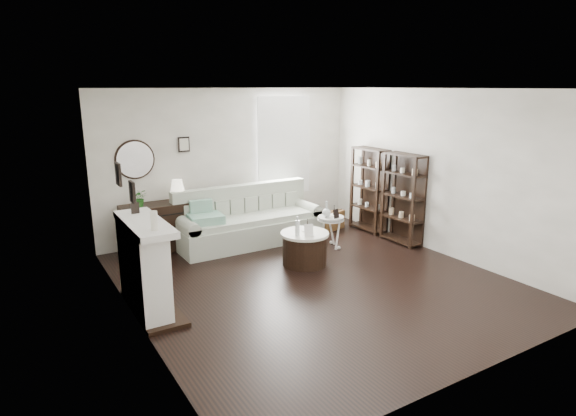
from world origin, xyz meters
TOP-DOWN VIEW (x-y plane):
  - room at (0.73, 2.70)m, footprint 5.50×5.50m
  - fireplace at (-2.32, 0.30)m, footprint 0.50×1.40m
  - shelf_unit_far at (2.33, 1.55)m, footprint 0.30×0.80m
  - shelf_unit_near at (2.33, 0.65)m, footprint 0.30×0.80m
  - sofa at (-0.01, 2.08)m, footprint 2.59×0.90m
  - quilt at (-0.86, 1.95)m, footprint 0.60×0.51m
  - suitcase at (1.75, 1.92)m, footprint 0.57×0.32m
  - dresser at (-1.50, 2.47)m, footprint 1.22×0.52m
  - table_lamp at (-1.14, 2.47)m, footprint 0.31×0.31m
  - potted_plant at (-1.80, 2.42)m, footprint 0.33×0.30m
  - drum_table at (0.24, 0.62)m, footprint 0.76×0.76m
  - pedestal_table at (1.08, 1.07)m, footprint 0.46×0.46m
  - eiffel_drum at (0.33, 0.67)m, footprint 0.11×0.11m
  - bottle_drum at (0.05, 0.53)m, footprint 0.07×0.07m
  - card_frame_drum at (0.19, 0.43)m, footprint 0.15×0.09m
  - eiffel_ped at (1.17, 1.10)m, footprint 0.11×0.11m
  - flask_ped at (1.00, 1.09)m, footprint 0.15×0.15m
  - card_frame_ped at (1.10, 0.95)m, footprint 0.12×0.07m

SIDE VIEW (x-z plane):
  - suitcase at x=1.75m, z-range 0.00..0.36m
  - drum_table at x=0.24m, z-range 0.00..0.53m
  - sofa at x=-0.01m, z-range -0.17..0.84m
  - dresser at x=-1.50m, z-range 0.00..0.81m
  - pedestal_table at x=1.08m, z-range 0.23..0.79m
  - fireplace at x=-2.32m, z-range -0.38..1.46m
  - quilt at x=-0.86m, z-range 0.52..0.66m
  - eiffel_drum at x=0.33m, z-range 0.52..0.70m
  - card_frame_drum at x=0.19m, z-range 0.53..0.71m
  - card_frame_ped at x=1.10m, z-range 0.56..0.71m
  - eiffel_ped at x=1.17m, z-range 0.56..0.72m
  - bottle_drum at x=0.05m, z-range 0.52..0.83m
  - flask_ped at x=1.00m, z-range 0.56..0.83m
  - shelf_unit_far at x=2.33m, z-range 0.00..1.60m
  - shelf_unit_near at x=2.33m, z-range 0.00..1.60m
  - potted_plant at x=-1.80m, z-range 0.81..1.11m
  - table_lamp at x=-1.14m, z-range 0.81..1.19m
  - room at x=0.73m, z-range -1.15..4.35m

